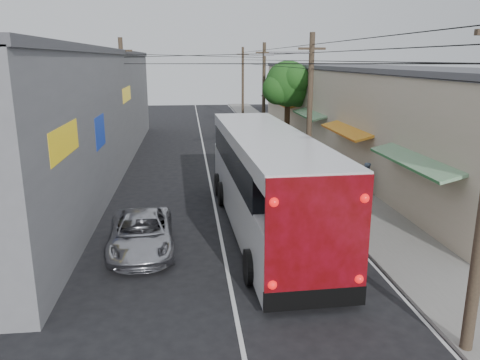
# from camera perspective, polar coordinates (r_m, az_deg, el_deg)

# --- Properties ---
(ground) EXTENTS (120.00, 120.00, 0.00)m
(ground) POSITION_cam_1_polar(r_m,az_deg,el_deg) (12.92, -0.39, -16.67)
(ground) COLOR black
(ground) RESTS_ON ground
(sidewalk) EXTENTS (3.00, 80.00, 0.12)m
(sidewalk) POSITION_cam_1_polar(r_m,az_deg,el_deg) (32.60, 7.34, 2.68)
(sidewalk) COLOR slate
(sidewalk) RESTS_ON ground
(building_right) EXTENTS (7.09, 40.00, 6.25)m
(building_right) POSITION_cam_1_polar(r_m,az_deg,el_deg) (35.32, 13.91, 8.37)
(building_right) COLOR #C2B19A
(building_right) RESTS_ON ground
(building_left) EXTENTS (7.20, 36.00, 7.25)m
(building_left) POSITION_cam_1_polar(r_m,az_deg,el_deg) (30.06, -20.70, 7.81)
(building_left) COLOR slate
(building_left) RESTS_ON ground
(utility_poles) EXTENTS (11.80, 45.28, 8.00)m
(utility_poles) POSITION_cam_1_polar(r_m,az_deg,el_deg) (31.71, 1.41, 9.90)
(utility_poles) COLOR #473828
(utility_poles) RESTS_ON ground
(street_tree) EXTENTS (4.40, 4.00, 6.60)m
(street_tree) POSITION_cam_1_polar(r_m,az_deg,el_deg) (37.91, 5.96, 11.41)
(street_tree) COLOR #3F2B19
(street_tree) RESTS_ON ground
(coach_bus) EXTENTS (3.50, 13.73, 3.93)m
(coach_bus) POSITION_cam_1_polar(r_m,az_deg,el_deg) (18.68, 3.12, 0.08)
(coach_bus) COLOR silver
(coach_bus) RESTS_ON ground
(jeepney) EXTENTS (2.51, 4.92, 1.33)m
(jeepney) POSITION_cam_1_polar(r_m,az_deg,el_deg) (17.16, -11.91, -6.36)
(jeepney) COLOR #B5B4BB
(jeepney) RESTS_ON ground
(parked_suv) EXTENTS (3.15, 6.24, 1.74)m
(parked_suv) POSITION_cam_1_polar(r_m,az_deg,el_deg) (28.31, 5.07, 2.61)
(parked_suv) COLOR #9D9DA5
(parked_suv) RESTS_ON ground
(parked_car_mid) EXTENTS (2.20, 4.63, 1.53)m
(parked_car_mid) POSITION_cam_1_polar(r_m,az_deg,el_deg) (36.22, 1.57, 5.12)
(parked_car_mid) COLOR black
(parked_car_mid) RESTS_ON ground
(parked_car_far) EXTENTS (1.84, 4.97, 1.62)m
(parked_car_far) POSITION_cam_1_polar(r_m,az_deg,el_deg) (39.66, 0.87, 6.01)
(parked_car_far) COLOR black
(parked_car_far) RESTS_ON ground
(pedestrian_near) EXTENTS (0.60, 0.47, 1.47)m
(pedestrian_near) POSITION_cam_1_polar(r_m,az_deg,el_deg) (27.05, 10.79, 1.81)
(pedestrian_near) COLOR pink
(pedestrian_near) RESTS_ON sidewalk
(pedestrian_far) EXTENTS (0.94, 0.83, 1.63)m
(pedestrian_far) POSITION_cam_1_polar(r_m,az_deg,el_deg) (24.04, 15.09, 0.18)
(pedestrian_far) COLOR #7F98B8
(pedestrian_far) RESTS_ON sidewalk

